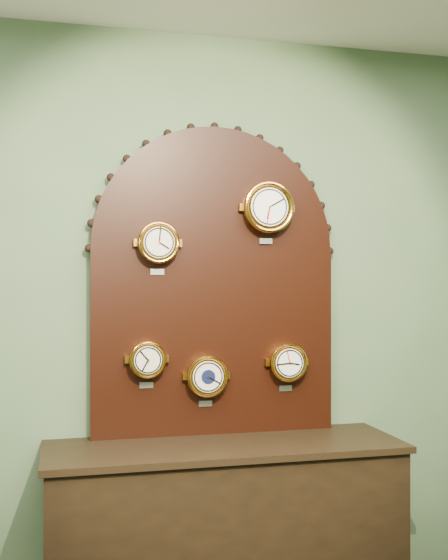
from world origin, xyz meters
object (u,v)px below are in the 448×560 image
object	(u,v)px
shop_counter	(225,537)
roman_clock	(158,243)
hygrometer	(147,359)
tide_clock	(288,362)
arabic_clock	(268,208)
display_board	(214,271)
barometer	(207,376)

from	to	relation	value
shop_counter	roman_clock	distance (m)	1.39
shop_counter	hygrometer	xyz separation A→B (m)	(-0.34, 0.15, 0.81)
hygrometer	tide_clock	world-z (taller)	hygrometer
arabic_clock	tide_clock	world-z (taller)	arabic_clock
hygrometer	arabic_clock	bearing A→B (deg)	-0.20
display_board	arabic_clock	xyz separation A→B (m)	(0.25, -0.07, 0.31)
tide_clock	arabic_clock	bearing A→B (deg)	-179.08
display_board	roman_clock	distance (m)	0.32
hygrometer	tide_clock	bearing A→B (deg)	-0.03
shop_counter	tide_clock	size ratio (longest dim) A/B	6.62
arabic_clock	shop_counter	bearing A→B (deg)	-148.93
shop_counter	tide_clock	world-z (taller)	tide_clock
shop_counter	display_board	bearing A→B (deg)	90.00
display_board	barometer	distance (m)	0.51
arabic_clock	hygrometer	bearing A→B (deg)	179.80
roman_clock	arabic_clock	world-z (taller)	arabic_clock
barometer	arabic_clock	bearing A→B (deg)	-0.22
shop_counter	arabic_clock	bearing A→B (deg)	31.07
shop_counter	barometer	distance (m)	0.74
roman_clock	tide_clock	xyz separation A→B (m)	(0.64, 0.00, -0.58)
hygrometer	barometer	xyz separation A→B (m)	(0.29, -0.00, -0.09)
roman_clock	shop_counter	bearing A→B (deg)	-28.25
shop_counter	hygrometer	bearing A→B (deg)	155.46
display_board	roman_clock	bearing A→B (deg)	-167.07
tide_clock	shop_counter	bearing A→B (deg)	-156.54
shop_counter	hygrometer	distance (m)	0.89
hygrometer	tide_clock	xyz separation A→B (m)	(0.69, -0.00, -0.03)
display_board	roman_clock	world-z (taller)	display_board
roman_clock	tide_clock	distance (m)	0.87
hygrometer	barometer	distance (m)	0.30
arabic_clock	tide_clock	bearing A→B (deg)	0.92
shop_counter	arabic_clock	distance (m)	1.56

